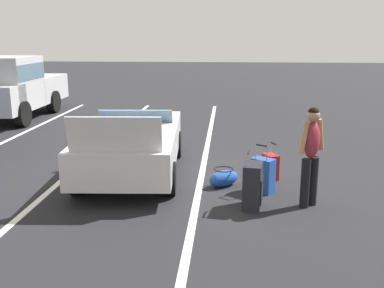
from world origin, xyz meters
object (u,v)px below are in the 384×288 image
Objects in this scene: suitcase_large_black at (253,186)px; traveler_person at (311,151)px; duffel_bag at (224,178)px; parked_pickup_truck_far at (11,86)px; suitcase_medium_bright at (263,175)px; suitcase_small_carryon at (270,167)px; convertible_car at (134,143)px.

suitcase_large_black is 1.09m from traveler_person.
suitcase_large_black reaches higher than duffel_bag.
suitcase_large_black is at bearing 44.64° from parked_pickup_truck_far.
suitcase_medium_bright is 0.78m from suitcase_small_carryon.
traveler_person reaches higher than suitcase_large_black.
suitcase_large_black reaches higher than suitcase_small_carryon.
convertible_car is 4.78× the size of suitcase_medium_bright.
suitcase_small_carryon is (-0.37, -2.76, -0.34)m from convertible_car.
suitcase_small_carryon is 1.06× the size of duffel_bag.
suitcase_large_black is 1.38× the size of duffel_bag.
parked_pickup_truck_far reaches higher than suitcase_medium_bright.
convertible_car is 2.81m from suitcase_small_carryon.
duffel_bag is at bearing 105.30° from suitcase_medium_bright.
traveler_person reaches higher than duffel_bag.
duffel_bag is (-0.88, -1.86, -0.43)m from convertible_car.
duffel_bag is 0.14× the size of parked_pickup_truck_far.
suitcase_small_carryon is at bearing 19.25° from suitcase_medium_bright.
convertible_car is 3.02m from suitcase_large_black.
suitcase_medium_bright is 0.54× the size of traveler_person.
traveler_person is (-1.39, -0.50, 0.68)m from suitcase_small_carryon.
suitcase_small_carryon is at bearing -101.44° from convertible_car.
duffel_bag is (1.02, 0.48, -0.21)m from suitcase_large_black.
convertible_car reaches higher than suitcase_medium_bright.
traveler_person is 0.33× the size of parked_pickup_truck_far.
traveler_person is (-0.63, -0.70, 0.62)m from suitcase_medium_bright.
convertible_car is 7.68m from parked_pickup_truck_far.
duffel_bag is at bearing -119.06° from convertible_car.
parked_pickup_truck_far reaches higher than convertible_car.
suitcase_large_black is at bearing 48.06° from suitcase_small_carryon.
duffel_bag is at bearing 2.82° from suitcase_small_carryon.
duffel_bag is 0.41× the size of traveler_person.
traveler_person is at bearing 17.59° from suitcase_large_black.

